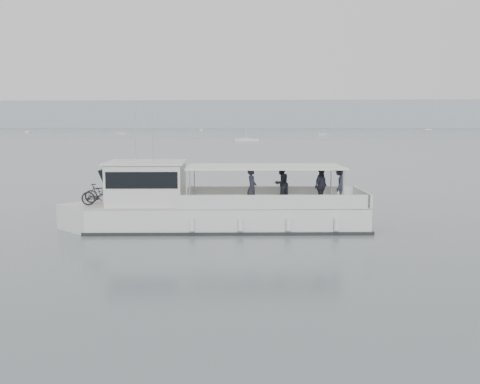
{
  "coord_description": "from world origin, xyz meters",
  "views": [
    {
      "loc": [
        -3.04,
        -25.12,
        4.54
      ],
      "look_at": [
        -4.31,
        -2.22,
        1.6
      ],
      "focal_mm": 40.0,
      "sensor_mm": 36.0,
      "label": 1
    }
  ],
  "objects": [
    {
      "name": "ground",
      "position": [
        0.0,
        0.0,
        0.0
      ],
      "size": [
        1400.0,
        1400.0,
        0.0
      ],
      "primitive_type": "plane",
      "color": "slate",
      "rests_on": "ground"
    },
    {
      "name": "headland",
      "position": [
        0.0,
        560.0,
        14.0
      ],
      "size": [
        1400.0,
        90.0,
        28.0
      ],
      "primitive_type": "cube",
      "color": "#939EA8",
      "rests_on": "ground"
    },
    {
      "name": "tour_boat",
      "position": [
        -5.98,
        -2.3,
        0.92
      ],
      "size": [
        13.53,
        4.09,
        5.63
      ],
      "rotation": [
        0.0,
        0.0,
        0.07
      ],
      "color": "silver",
      "rests_on": "ground"
    },
    {
      "name": "moored_fleet",
      "position": [
        -39.84,
        202.33,
        0.36
      ],
      "size": [
        426.04,
        339.01,
        9.99
      ],
      "color": "silver",
      "rests_on": "ground"
    }
  ]
}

